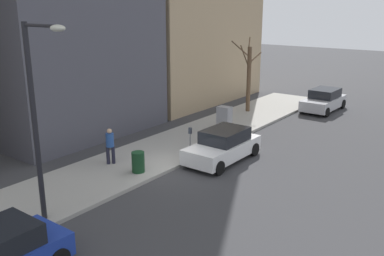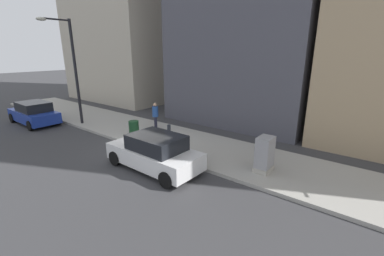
% 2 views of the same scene
% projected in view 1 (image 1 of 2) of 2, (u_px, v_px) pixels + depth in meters
% --- Properties ---
extents(ground_plane, '(120.00, 120.00, 0.00)m').
position_uv_depth(ground_plane, '(175.00, 170.00, 19.18)').
color(ground_plane, '#38383A').
extents(sidewalk, '(4.00, 36.00, 0.15)m').
position_uv_depth(sidewalk, '(142.00, 159.00, 20.31)').
color(sidewalk, '#9E9B93').
rests_on(sidewalk, ground).
extents(parked_car_silver, '(1.99, 4.23, 1.52)m').
position_uv_depth(parked_car_silver, '(324.00, 100.00, 29.75)').
color(parked_car_silver, '#B7B7BC').
rests_on(parked_car_silver, ground).
extents(parked_car_white, '(1.96, 4.22, 1.52)m').
position_uv_depth(parked_car_white, '(223.00, 146.00, 20.14)').
color(parked_car_white, white).
rests_on(parked_car_white, ground).
extents(parking_meter, '(0.14, 0.10, 1.35)m').
position_uv_depth(parking_meter, '(190.00, 138.00, 20.49)').
color(parking_meter, slate).
rests_on(parking_meter, sidewalk).
extents(utility_box, '(0.83, 0.61, 1.43)m').
position_uv_depth(utility_box, '(224.00, 119.00, 24.39)').
color(utility_box, '#A8A399').
rests_on(utility_box, sidewalk).
extents(streetlamp, '(1.97, 0.32, 6.50)m').
position_uv_depth(streetlamp, '(38.00, 109.00, 13.30)').
color(streetlamp, black).
rests_on(streetlamp, sidewalk).
extents(bare_tree, '(1.31, 2.46, 4.90)m').
position_uv_depth(bare_tree, '(249.00, 76.00, 28.58)').
color(bare_tree, brown).
rests_on(bare_tree, sidewalk).
extents(trash_bin, '(0.56, 0.56, 0.90)m').
position_uv_depth(trash_bin, '(138.00, 162.00, 18.43)').
color(trash_bin, '#14381E').
rests_on(trash_bin, sidewalk).
extents(pedestrian_near_meter, '(0.36, 0.36, 1.66)m').
position_uv_depth(pedestrian_near_meter, '(110.00, 144.00, 19.26)').
color(pedestrian_near_meter, '#1E1E2D').
rests_on(pedestrian_near_meter, sidewalk).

